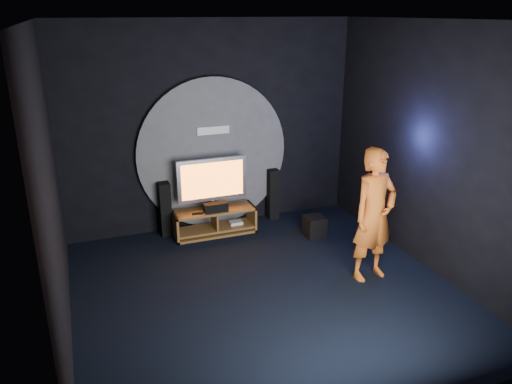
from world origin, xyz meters
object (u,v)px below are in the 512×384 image
at_px(media_console, 215,223).
at_px(player, 374,215).
at_px(tower_speaker_left, 165,209).
at_px(subwoofer, 314,226).
at_px(tower_speaker_right, 273,194).
at_px(tv, 212,181).

relative_size(media_console, player, 0.73).
height_order(tower_speaker_left, subwoofer, tower_speaker_left).
distance_m(media_console, tower_speaker_right, 1.24).
height_order(media_console, player, player).
relative_size(tower_speaker_right, subwoofer, 2.64).
bearing_deg(subwoofer, player, -85.12).
bearing_deg(tv, player, -53.37).
relative_size(tv, tower_speaker_right, 1.27).
relative_size(tv, tower_speaker_left, 1.27).
distance_m(tv, tower_speaker_right, 1.29).
relative_size(media_console, subwoofer, 3.92).
relative_size(tv, player, 0.62).
bearing_deg(subwoofer, media_console, 155.78).
height_order(tv, tower_speaker_left, tv).
distance_m(tower_speaker_left, tower_speaker_right, 1.97).
height_order(tv, subwoofer, tv).
bearing_deg(player, media_console, 119.13).
distance_m(tower_speaker_right, player, 2.56).
height_order(subwoofer, player, player).
bearing_deg(tv, media_console, -83.95).
xyz_separation_m(media_console, tower_speaker_left, (-0.79, 0.23, 0.27)).
xyz_separation_m(media_console, tower_speaker_right, (1.18, 0.29, 0.27)).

